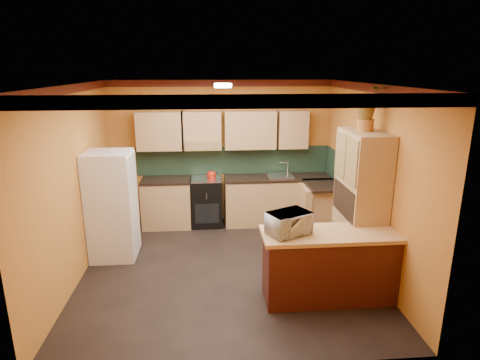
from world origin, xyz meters
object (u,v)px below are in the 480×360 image
base_cabinets_back (239,202)px  stove (207,202)px  fridge (112,206)px  pantry (360,206)px  breakfast_bar (335,267)px  microwave (289,223)px

base_cabinets_back → stove: (-0.62, -0.00, 0.02)m
stove → fridge: size_ratio=0.54×
pantry → breakfast_bar: (-0.50, -0.58, -0.61)m
base_cabinets_back → breakfast_bar: same height
fridge → microwave: (2.48, -1.49, 0.22)m
stove → breakfast_bar: (1.63, -2.72, -0.02)m
stove → pantry: (2.13, -2.14, 0.59)m
fridge → pantry: 3.72m
fridge → microwave: 2.90m
stove → fridge: 1.96m
base_cabinets_back → breakfast_bar: size_ratio=2.03×
fridge → microwave: fridge is taller
stove → base_cabinets_back: bearing=0.0°
stove → pantry: 3.08m
pantry → stove: bearing=134.9°
fridge → breakfast_bar: 3.46m
base_cabinets_back → microwave: microwave is taller
pantry → fridge: bearing=165.9°
base_cabinets_back → microwave: bearing=-81.9°
base_cabinets_back → fridge: fridge is taller
base_cabinets_back → fridge: size_ratio=2.15×
breakfast_bar → microwave: bearing=180.0°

